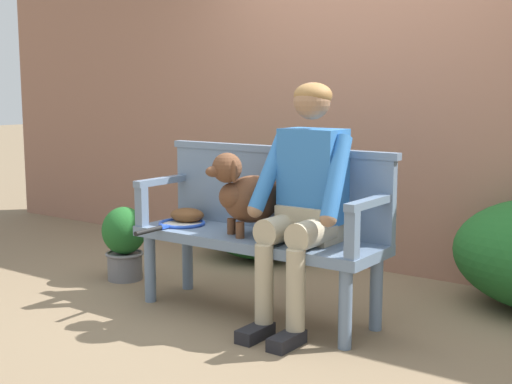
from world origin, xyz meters
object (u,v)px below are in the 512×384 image
garden_bench (256,246)px  potted_plant (124,240)px  tennis_racket (179,224)px  dog_on_bench (245,194)px  baseball_glove (187,215)px  person_seated (305,194)px

garden_bench → potted_plant: 1.20m
garden_bench → tennis_racket: 0.56m
dog_on_bench → baseball_glove: size_ratio=2.19×
person_seated → tennis_racket: person_seated is taller
garden_bench → dog_on_bench: (-0.05, -0.04, 0.31)m
garden_bench → dog_on_bench: size_ratio=3.18×
garden_bench → dog_on_bench: bearing=-137.8°
dog_on_bench → baseball_glove: (-0.53, 0.10, -0.20)m
dog_on_bench → tennis_racket: 0.55m
person_seated → dog_on_bench: (-0.38, -0.03, -0.03)m
person_seated → dog_on_bench: size_ratio=2.80×
baseball_glove → person_seated: bearing=-20.3°
garden_bench → baseball_glove: (-0.58, 0.06, 0.11)m
garden_bench → baseball_glove: bearing=174.2°
baseball_glove → potted_plant: size_ratio=0.43×
garden_bench → potted_plant: (-1.19, 0.09, -0.13)m
garden_bench → potted_plant: bearing=175.7°
garden_bench → dog_on_bench: dog_on_bench is taller
baseball_glove → garden_bench: bearing=-21.8°
tennis_racket → baseball_glove: size_ratio=2.57×
garden_bench → tennis_racket: bearing=-174.5°
garden_bench → tennis_racket: tennis_racket is taller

